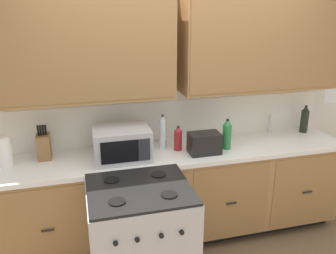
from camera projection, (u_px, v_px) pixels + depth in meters
ground_plane at (188, 254)px, 3.25m from camera, size 8.00×8.00×0.00m
wall_unit at (175, 69)px, 3.17m from camera, size 4.38×0.40×2.40m
counter_run at (180, 193)px, 3.37m from camera, size 3.21×0.64×0.92m
stove_range at (141, 242)px, 2.68m from camera, size 0.76×0.68×0.95m
microwave at (122, 144)px, 3.01m from camera, size 0.48×0.37×0.28m
toaster at (204, 143)px, 3.14m from camera, size 0.28×0.18×0.19m
knife_block at (44, 146)px, 3.02m from camera, size 0.11×0.14×0.31m
sink_faucet at (270, 124)px, 3.64m from camera, size 0.02×0.02×0.20m
paper_towel_roll at (5, 151)px, 2.88m from camera, size 0.12×0.12×0.26m
bottle_green at (227, 134)px, 3.23m from camera, size 0.08×0.08×0.29m
bottle_clear at (163, 132)px, 3.24m from camera, size 0.06×0.06×0.32m
bottle_dark at (305, 119)px, 3.66m from camera, size 0.08×0.08×0.29m
bottle_red at (178, 138)px, 3.20m from camera, size 0.07×0.07×0.23m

